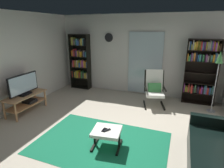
{
  "coord_description": "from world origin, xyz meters",
  "views": [
    {
      "loc": [
        1.46,
        -3.1,
        2.2
      ],
      "look_at": [
        -0.19,
        1.18,
        0.77
      ],
      "focal_mm": 29.73,
      "sensor_mm": 36.0,
      "label": 1
    }
  ],
  "objects": [
    {
      "name": "glass_door_panel",
      "position": [
        0.32,
        2.83,
        1.05
      ],
      "size": [
        1.1,
        0.01,
        2.0
      ],
      "primitive_type": "cube",
      "color": "silver"
    },
    {
      "name": "area_rug",
      "position": [
        0.12,
        -0.24,
        0.0
      ],
      "size": [
        2.55,
        1.71,
        0.01
      ],
      "primitive_type": "cube",
      "color": "#18704B",
      "rests_on": "ground"
    },
    {
      "name": "cell_phone",
      "position": [
        0.24,
        -0.33,
        0.37
      ],
      "size": [
        0.07,
        0.14,
        0.01
      ],
      "primitive_type": "cube",
      "rotation": [
        0.0,
        0.0,
        -0.0
      ],
      "color": "black",
      "rests_on": "ottoman"
    },
    {
      "name": "tv_stand",
      "position": [
        -2.31,
        0.34,
        0.32
      ],
      "size": [
        0.48,
        1.13,
        0.49
      ],
      "color": "tan",
      "rests_on": "ground"
    },
    {
      "name": "wall_clock",
      "position": [
        -0.93,
        2.82,
        1.85
      ],
      "size": [
        0.29,
        0.03,
        0.29
      ],
      "color": "silver"
    },
    {
      "name": "wall_back",
      "position": [
        0.0,
        2.9,
        1.3
      ],
      "size": [
        5.6,
        0.06,
        2.6
      ],
      "primitive_type": "cube",
      "color": "silver",
      "rests_on": "ground"
    },
    {
      "name": "tv_remote",
      "position": [
        0.29,
        -0.32,
        0.37
      ],
      "size": [
        0.11,
        0.14,
        0.02
      ],
      "primitive_type": "cube",
      "rotation": [
        0.0,
        0.0,
        -0.59
      ],
      "color": "black",
      "rests_on": "ottoman"
    },
    {
      "name": "floor_lamp_by_shelf",
      "position": [
        2.32,
        2.15,
        1.28
      ],
      "size": [
        0.22,
        0.22,
        1.62
      ],
      "color": "#A5A5AD",
      "rests_on": "ground"
    },
    {
      "name": "television",
      "position": [
        -2.3,
        0.32,
        0.75
      ],
      "size": [
        0.2,
        0.92,
        0.55
      ],
      "color": "black",
      "rests_on": "tv_stand"
    },
    {
      "name": "lounge_armchair",
      "position": [
        0.78,
        2.05,
        0.53
      ],
      "size": [
        0.72,
        0.78,
        1.02
      ],
      "color": "black",
      "rests_on": "ground"
    },
    {
      "name": "ottoman",
      "position": [
        0.27,
        -0.3,
        0.3
      ],
      "size": [
        0.58,
        0.55,
        0.36
      ],
      "color": "white",
      "rests_on": "ground"
    },
    {
      "name": "bookshelf_near_sofa",
      "position": [
        1.98,
        2.67,
        1.05
      ],
      "size": [
        0.88,
        0.3,
        1.87
      ],
      "color": "black",
      "rests_on": "ground"
    },
    {
      "name": "bookshelf_near_tv",
      "position": [
        -2.01,
        2.7,
        1.03
      ],
      "size": [
        0.71,
        0.3,
        1.95
      ],
      "color": "black",
      "rests_on": "ground"
    },
    {
      "name": "ground_plane",
      "position": [
        0.0,
        0.0,
        0.0
      ],
      "size": [
        7.02,
        7.02,
        0.0
      ],
      "primitive_type": "plane",
      "color": "beige"
    }
  ]
}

